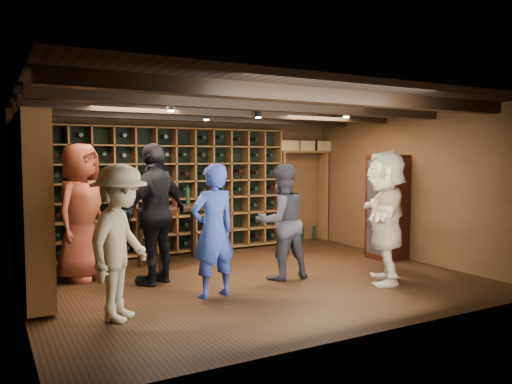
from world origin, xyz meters
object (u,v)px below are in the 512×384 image
guest_woman_black (156,214)px  guest_beige (386,217)px  guest_red_floral (81,212)px  display_cabinet (387,209)px  man_grey_suit (282,222)px  man_blue_shirt (213,231)px  guest_khaki (120,242)px  tasting_table (178,214)px

guest_woman_black → guest_beige: bearing=121.5°
guest_red_floral → display_cabinet: bearing=-57.0°
man_grey_suit → guest_red_floral: (-2.53, 1.28, 0.15)m
man_blue_shirt → guest_khaki: bearing=7.1°
man_grey_suit → tasting_table: size_ratio=1.18×
guest_khaki → tasting_table: guest_khaki is taller
guest_woman_black → guest_khaki: bearing=27.3°
display_cabinet → man_blue_shirt: display_cabinet is taller
display_cabinet → man_blue_shirt: (-3.57, -0.74, -0.02)m
man_blue_shirt → guest_red_floral: guest_red_floral is taller
display_cabinet → man_blue_shirt: 3.65m
guest_khaki → guest_beige: 3.62m
man_blue_shirt → man_grey_suit: man_blue_shirt is taller
display_cabinet → guest_red_floral: size_ratio=0.90×
guest_beige → guest_woman_black: bearing=-78.9°
guest_khaki → man_grey_suit: bearing=-34.8°
man_grey_suit → guest_woman_black: guest_woman_black is taller
guest_red_floral → guest_khaki: guest_red_floral is taller
display_cabinet → tasting_table: display_cabinet is taller
man_blue_shirt → guest_woman_black: guest_woman_black is taller
display_cabinet → guest_beige: bearing=-134.2°
man_grey_suit → tasting_table: bearing=-58.2°
display_cabinet → guest_red_floral: (-4.86, 0.93, 0.11)m
man_grey_suit → display_cabinet: bearing=-169.9°
guest_woman_black → guest_beige: guest_woman_black is taller
display_cabinet → guest_woman_black: (-3.99, 0.24, 0.11)m
guest_khaki → guest_beige: (3.62, -0.14, 0.08)m
man_grey_suit → guest_woman_black: 1.76m
man_blue_shirt → guest_beige: bearing=160.8°
guest_khaki → guest_woman_black: bearing=7.3°
guest_woman_black → tasting_table: size_ratio=1.39×
man_blue_shirt → guest_woman_black: bearing=-74.7°
man_blue_shirt → guest_red_floral: (-1.29, 1.68, 0.14)m
tasting_table → guest_woman_black: bearing=-145.2°
display_cabinet → man_grey_suit: size_ratio=1.07×
guest_woman_black → guest_khaki: 1.54m
display_cabinet → man_grey_suit: display_cabinet is taller
man_grey_suit → guest_khaki: (-2.46, -0.73, 0.01)m
guest_woman_black → guest_beige: (2.81, -1.45, -0.05)m
man_blue_shirt → man_grey_suit: bearing=-170.4°
man_grey_suit → guest_red_floral: guest_red_floral is taller
guest_khaki → guest_beige: guest_beige is taller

